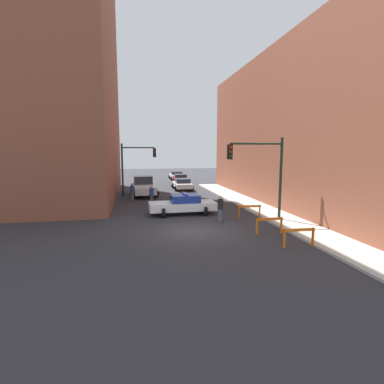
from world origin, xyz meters
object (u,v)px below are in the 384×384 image
(barrier_front, at_px, (299,234))
(pedestrian_corner, at_px, (132,192))
(parked_car_mid, at_px, (181,179))
(pedestrian_crossing, at_px, (152,195))
(traffic_light_near, at_px, (264,166))
(traffic_cone, at_px, (221,216))
(parked_car_far, at_px, (177,175))
(traffic_light_far, at_px, (133,162))
(parked_car_near, at_px, (182,184))
(pedestrian_sidewalk, at_px, (220,208))
(white_truck, at_px, (144,187))
(barrier_back, at_px, (249,209))
(police_car, at_px, (183,204))
(barrier_mid, at_px, (269,223))

(barrier_front, bearing_deg, pedestrian_corner, 118.16)
(parked_car_mid, xyz_separation_m, pedestrian_crossing, (-4.90, -16.10, 0.19))
(traffic_light_near, relative_size, pedestrian_corner, 3.13)
(pedestrian_crossing, relative_size, traffic_cone, 2.53)
(parked_car_mid, bearing_deg, pedestrian_corner, -109.51)
(parked_car_far, bearing_deg, traffic_light_far, -111.93)
(parked_car_near, distance_m, pedestrian_sidewalk, 16.01)
(pedestrian_sidewalk, bearing_deg, parked_car_far, -62.64)
(traffic_light_near, height_order, pedestrian_corner, traffic_light_near)
(parked_car_far, relative_size, traffic_cone, 6.58)
(pedestrian_crossing, bearing_deg, traffic_light_far, -165.33)
(white_truck, xyz_separation_m, parked_car_far, (5.57, 15.80, -0.23))
(white_truck, bearing_deg, traffic_cone, -72.23)
(white_truck, xyz_separation_m, parked_car_mid, (5.34, 10.21, -0.23))
(pedestrian_crossing, bearing_deg, parked_car_near, 158.28)
(traffic_light_far, bearing_deg, pedestrian_crossing, -76.79)
(parked_car_far, distance_m, barrier_front, 33.84)
(white_truck, distance_m, barrier_back, 13.60)
(traffic_light_far, distance_m, parked_car_far, 17.22)
(pedestrian_sidewalk, bearing_deg, white_truck, -40.55)
(parked_car_mid, relative_size, traffic_cone, 6.79)
(traffic_light_near, xyz_separation_m, pedestrian_corner, (-8.20, 9.24, -2.67))
(parked_car_far, bearing_deg, traffic_cone, -91.53)
(police_car, height_order, parked_car_far, police_car)
(traffic_light_near, distance_m, parked_car_mid, 23.30)
(traffic_light_far, height_order, parked_car_mid, traffic_light_far)
(police_car, height_order, barrier_front, police_car)
(parked_car_near, bearing_deg, barrier_back, -82.28)
(barrier_front, xyz_separation_m, barrier_back, (-0.02, 6.11, 0.00))
(parked_car_far, height_order, pedestrian_corner, pedestrian_corner)
(traffic_light_far, relative_size, parked_car_mid, 1.17)
(traffic_light_near, distance_m, parked_car_far, 28.82)
(traffic_light_far, height_order, pedestrian_corner, traffic_light_far)
(parked_car_far, height_order, barrier_front, parked_car_far)
(traffic_light_far, distance_m, barrier_back, 14.44)
(pedestrian_crossing, relative_size, barrier_mid, 1.04)
(traffic_light_far, bearing_deg, parked_car_far, 67.43)
(traffic_light_far, distance_m, traffic_cone, 13.83)
(pedestrian_corner, distance_m, traffic_cone, 10.31)
(white_truck, relative_size, traffic_cone, 8.36)
(barrier_front, bearing_deg, parked_car_far, 91.73)
(parked_car_mid, xyz_separation_m, traffic_cone, (-0.84, -22.43, -0.36))
(parked_car_near, relative_size, barrier_back, 2.70)
(police_car, height_order, barrier_mid, police_car)
(pedestrian_sidewalk, xyz_separation_m, barrier_front, (2.15, -5.69, -0.24))
(white_truck, relative_size, parked_car_far, 1.27)
(traffic_light_far, relative_size, pedestrian_sidewalk, 3.13)
(parked_car_mid, distance_m, barrier_front, 28.26)
(parked_car_mid, xyz_separation_m, pedestrian_sidewalk, (-0.91, -22.54, 0.19))
(barrier_back, bearing_deg, police_car, 152.09)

